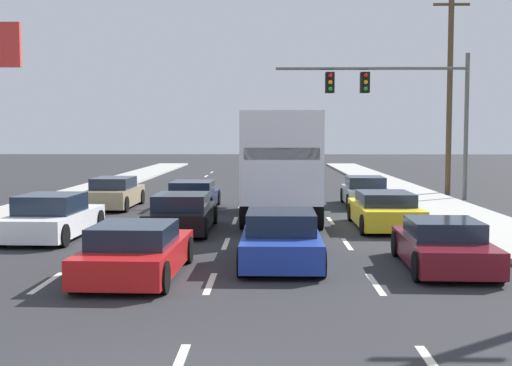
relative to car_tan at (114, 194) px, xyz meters
name	(u,v)px	position (x,y,z in m)	size (l,w,h in m)	color
ground_plane	(244,198)	(5.24, 4.25, -0.60)	(140.00, 140.00, 0.00)	#2B2B2D
sidewalk_right	(447,209)	(13.61, -0.75, -0.53)	(2.83, 80.00, 0.14)	#B2AFA8
sidewalk_left	(34,208)	(-3.13, -0.75, -0.53)	(2.83, 80.00, 0.14)	#B2AFA8
lane_markings	(241,205)	(5.24, 1.03, -0.60)	(6.94, 52.00, 0.01)	silver
car_tan	(114,194)	(0.00, 0.00, 0.00)	(1.84, 4.29, 1.29)	tan
car_white	(53,218)	(0.03, -8.01, -0.01)	(2.08, 4.50, 1.31)	white
car_navy	(192,196)	(3.31, -0.33, -0.07)	(2.05, 4.46, 1.15)	#141E4C
car_black	(182,214)	(3.69, -6.58, -0.04)	(1.96, 4.44, 1.20)	black
car_red	(136,252)	(3.59, -13.37, -0.06)	(2.06, 4.24, 1.18)	red
box_truck	(282,161)	(6.90, -4.08, 1.53)	(2.80, 8.47, 3.77)	white
car_blue	(281,240)	(6.74, -11.81, -0.03)	(1.94, 4.22, 1.26)	#1E389E
car_silver	(365,192)	(10.59, 1.05, -0.02)	(1.94, 4.10, 1.26)	#B7BABF
car_yellow	(384,211)	(10.24, -5.74, -0.04)	(2.00, 4.42, 1.19)	yellow
car_maroon	(443,246)	(10.45, -12.31, -0.08)	(1.98, 4.08, 1.13)	maroon
traffic_signal_mast	(387,93)	(11.93, 3.68, 4.37)	(8.96, 0.69, 6.81)	#595B56
utility_pole_mid	(450,92)	(15.49, 6.20, 4.59)	(1.80, 0.28, 10.09)	brown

